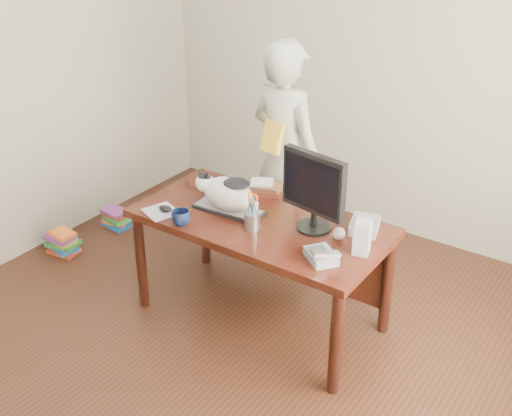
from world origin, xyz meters
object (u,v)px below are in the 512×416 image
object	(u,v)px
book_pile_a	(63,243)
phone	(322,256)
pen_cup	(252,219)
mouse	(165,208)
speaker	(362,237)
baseball	(339,233)
book_stack	(264,188)
book_pile_b	(117,218)
keyboard	(229,209)
monitor	(314,188)
person	(285,156)
calculator	(365,225)
coffee_mug	(181,218)
desk	(267,235)
cat	(226,192)

from	to	relation	value
book_pile_a	phone	bearing A→B (deg)	-0.04
pen_cup	mouse	world-z (taller)	pen_cup
speaker	baseball	size ratio (longest dim) A/B	2.71
book_stack	book_pile_b	world-z (taller)	book_stack
keyboard	book_pile_a	bearing A→B (deg)	-176.78
monitor	person	size ratio (longest dim) A/B	0.29
pen_cup	monitor	bearing A→B (deg)	32.89
calculator	keyboard	bearing A→B (deg)	-178.66
mouse	phone	distance (m)	1.10
coffee_mug	calculator	distance (m)	1.12
phone	speaker	world-z (taller)	speaker
book_pile_b	keyboard	bearing A→B (deg)	-14.18
pen_cup	calculator	distance (m)	0.68
speaker	book_pile_b	bearing A→B (deg)	156.57
desk	keyboard	size ratio (longest dim) A/B	3.40
speaker	person	size ratio (longest dim) A/B	0.12
keyboard	cat	bearing A→B (deg)	-171.64
calculator	speaker	bearing A→B (deg)	-84.64
keyboard	book_pile_b	xyz separation A→B (m)	(-1.49, 0.38, -0.69)
coffee_mug	pen_cup	bearing A→B (deg)	27.98
baseball	book_pile_a	size ratio (longest dim) A/B	0.27
baseball	calculator	size ratio (longest dim) A/B	0.29
pen_cup	speaker	world-z (taller)	pen_cup
person	keyboard	bearing A→B (deg)	105.91
phone	calculator	distance (m)	0.45
pen_cup	baseball	bearing A→B (deg)	21.00
book_stack	person	world-z (taller)	person
mouse	speaker	world-z (taller)	speaker
pen_cup	book_stack	bearing A→B (deg)	116.04
cat	book_pile_b	distance (m)	1.73
coffee_mug	monitor	bearing A→B (deg)	30.19
monitor	coffee_mug	bearing A→B (deg)	-140.09
coffee_mug	phone	bearing A→B (deg)	8.20
cat	book_pile_a	world-z (taller)	cat
keyboard	baseball	xyz separation A→B (m)	(0.74, 0.09, 0.02)
baseball	monitor	bearing A→B (deg)	177.63
person	book_pile_a	world-z (taller)	person
monitor	phone	world-z (taller)	monitor
pen_cup	speaker	bearing A→B (deg)	10.53
keyboard	pen_cup	bearing A→B (deg)	-24.71
monitor	book_stack	distance (m)	0.63
phone	coffee_mug	bearing A→B (deg)	-135.29
person	book_pile_b	world-z (taller)	person
calculator	book_pile_b	bearing A→B (deg)	160.33
keyboard	desk	bearing A→B (deg)	21.35
person	mouse	bearing A→B (deg)	86.58
book_pile_a	cat	bearing A→B (deg)	6.45
coffee_mug	book_pile_b	xyz separation A→B (m)	(-1.36, 0.68, -0.72)
monitor	phone	distance (m)	0.43
monitor	speaker	world-z (taller)	monitor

